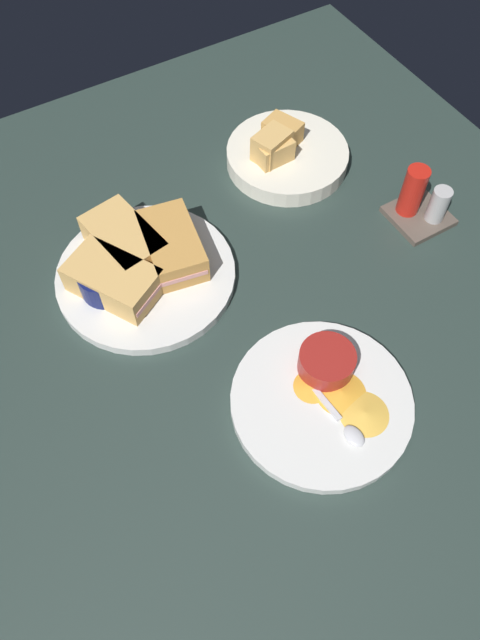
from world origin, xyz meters
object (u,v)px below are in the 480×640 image
at_px(spoon_by_dark_ramekin, 146,274).
at_px(spoon_by_gravy_ramekin, 347,428).
at_px(sandwich_half_extra, 113,280).
at_px(plate_chips_companion, 321,402).
at_px(ramekin_light_gravy, 327,361).
at_px(condiment_caddy, 420,202).
at_px(bread_basket_rear, 285,154).
at_px(plate_sandwich_main, 146,275).
at_px(ramekin_dark_sauce, 105,279).
at_px(sandwich_half_near, 172,245).
at_px(sandwich_half_far, 124,241).

height_order(spoon_by_dark_ramekin, spoon_by_gravy_ramekin, same).
height_order(sandwich_half_extra, plate_chips_companion, sandwich_half_extra).
xyz_separation_m(ramekin_light_gravy, condiment_caddy, (-0.16, 0.29, -0.00)).
height_order(sandwich_half_extra, bread_basket_rear, bread_basket_rear).
bearing_deg(sandwich_half_extra, spoon_by_gravy_ramekin, 25.04).
xyz_separation_m(spoon_by_dark_ramekin, plate_chips_companion, (0.30, 0.11, -0.01)).
bearing_deg(spoon_by_dark_ramekin, spoon_by_gravy_ramekin, 18.18).
distance_m(plate_sandwich_main, sandwich_half_extra, 0.06).
relative_size(ramekin_dark_sauce, ramekin_light_gravy, 1.01).
distance_m(sandwich_half_near, ramekin_light_gravy, 0.29).
bearing_deg(condiment_caddy, plate_sandwich_main, -104.36).
xyz_separation_m(sandwich_half_far, ramekin_dark_sauce, (0.05, -0.05, -0.00)).
bearing_deg(sandwich_half_near, bread_basket_rear, 109.88).
distance_m(sandwich_half_near, bread_basket_rear, 0.28).
bearing_deg(bread_basket_rear, sandwich_half_far, -80.91).
bearing_deg(sandwich_half_far, sandwich_half_extra, -37.33).
height_order(plate_sandwich_main, spoon_by_dark_ramekin, spoon_by_dark_ramekin).
bearing_deg(spoon_by_gravy_ramekin, ramekin_light_gravy, 162.85).
bearing_deg(plate_chips_companion, bread_basket_rear, 153.29).
distance_m(sandwich_half_far, spoon_by_dark_ramekin, 0.06).
xyz_separation_m(plate_sandwich_main, spoon_by_dark_ramekin, (0.01, -0.00, 0.01)).
relative_size(plate_sandwich_main, sandwich_half_far, 1.90).
relative_size(plate_sandwich_main, spoon_by_gravy_ramekin, 2.73).
xyz_separation_m(sandwich_half_extra, plate_chips_companion, (0.30, 0.16, -0.03)).
bearing_deg(plate_sandwich_main, condiment_caddy, 75.64).
relative_size(plate_sandwich_main, spoon_by_dark_ramekin, 2.72).
bearing_deg(sandwich_half_far, spoon_by_gravy_ramekin, 16.34).
distance_m(ramekin_dark_sauce, condiment_caddy, 0.51).
distance_m(plate_chips_companion, bread_basket_rear, 0.46).
xyz_separation_m(plate_sandwich_main, ramekin_dark_sauce, (-0.00, -0.06, 0.03)).
xyz_separation_m(sandwich_half_near, bread_basket_rear, (-0.10, 0.27, -0.02)).
height_order(ramekin_dark_sauce, condiment_caddy, condiment_caddy).
xyz_separation_m(sandwich_half_far, spoon_by_gravy_ramekin, (0.41, 0.12, -0.02)).
bearing_deg(ramekin_dark_sauce, condiment_caddy, 77.19).
distance_m(spoon_by_dark_ramekin, spoon_by_gravy_ramekin, 0.37).
distance_m(sandwich_half_extra, condiment_caddy, 0.50).
xyz_separation_m(plate_sandwich_main, spoon_by_gravy_ramekin, (0.36, 0.11, 0.01)).
height_order(sandwich_half_far, condiment_caddy, condiment_caddy).
relative_size(ramekin_dark_sauce, spoon_by_gravy_ramekin, 0.78).
distance_m(sandwich_half_far, ramekin_dark_sauce, 0.07).
bearing_deg(plate_sandwich_main, spoon_by_gravy_ramekin, 17.53).
xyz_separation_m(spoon_by_dark_ramekin, ramekin_light_gravy, (0.26, 0.14, 0.01)).
height_order(sandwich_half_far, ramekin_dark_sauce, sandwich_half_far).
distance_m(ramekin_light_gravy, condiment_caddy, 0.33).
height_order(sandwich_half_near, spoon_by_dark_ramekin, sandwich_half_near).
bearing_deg(spoon_by_gravy_ramekin, sandwich_half_extra, -154.96).
bearing_deg(plate_sandwich_main, plate_chips_companion, 19.62).
bearing_deg(condiment_caddy, ramekin_light_gravy, -61.40).
bearing_deg(spoon_by_dark_ramekin, sandwich_half_far, -175.46).
bearing_deg(spoon_by_dark_ramekin, plate_sandwich_main, 161.56).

